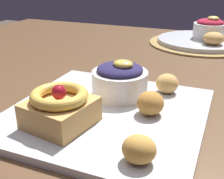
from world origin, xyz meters
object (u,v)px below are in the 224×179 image
Objects in this scene: berry_ramekin at (120,80)px; fritter_front at (150,103)px; fritter_middle at (139,149)px; back_plate at (201,41)px; back_ramekin at (210,29)px; back_pastry at (214,38)px; cake_slice at (60,108)px; fritter_back at (167,83)px; front_plate at (107,113)px.

fritter_front is at bearing -35.38° from berry_ramekin.
berry_ramekin is 0.19m from fritter_middle.
fritter_front is 0.54m from back_plate.
back_ramekin reaches higher than fritter_middle.
back_ramekin reaches higher than berry_ramekin.
back_ramekin is at bearing 33.97° from back_plate.
back_pastry reaches higher than fritter_front.
back_ramekin is at bearing 77.44° from cake_slice.
cake_slice is at bearing -107.23° from berry_ramekin.
fritter_middle is 0.60m from back_pastry.
fritter_back is (0.11, 0.17, -0.01)m from cake_slice.
fritter_middle is 0.41× the size of back_ramekin.
front_plate is at bearing -103.39° from back_pastry.
front_plate is 0.07m from fritter_front.
cake_slice is at bearing -102.56° from back_ramekin.
cake_slice is 1.02× the size of back_ramekin.
fritter_front is 0.12m from fritter_middle.
fritter_middle is at bearing -89.16° from back_plate.
back_pastry is (0.02, -0.08, -0.01)m from back_ramekin.
fritter_middle is 0.68m from back_ramekin.
front_plate is 6.95× the size of fritter_front.
cake_slice is at bearing -106.04° from back_pastry.
berry_ramekin is 0.50m from back_plate.
front_plate is 3.04× the size of back_ramekin.
fritter_back is at bearing -93.37° from back_ramekin.
back_plate reaches higher than front_plate.
fritter_front reaches higher than front_plate.
back_ramekin is 0.08m from back_pastry.
fritter_back is 0.46m from back_ramekin.
back_plate is 0.04m from back_ramekin.
back_pastry is (0.12, 0.43, -0.01)m from berry_ramekin.
back_ramekin is at bearing 86.63° from fritter_back.
fritter_middle is 0.66m from back_plate.
berry_ramekin is at bearing 117.82° from fritter_middle.
back_pastry is at bearing 76.61° from front_plate.
cake_slice is at bearing -101.01° from back_plate.
back_plate is (0.08, 0.56, 0.01)m from front_plate.
cake_slice is 0.21m from fritter_back.
berry_ramekin is 1.65× the size of back_pastry.
fritter_back is (0.00, 0.09, -0.00)m from fritter_front.
back_ramekin is at bearing 86.71° from fritter_front.
fritter_front is 0.09m from fritter_back.
cake_slice is 0.14m from berry_ramekin.
berry_ramekin reaches higher than fritter_middle.
fritter_back is 0.41× the size of back_ramekin.
back_plate is 0.08m from back_pastry.
back_plate is at bearing 88.81° from fritter_front.
back_pastry reaches higher than fritter_middle.
back_pastry is at bearing 74.32° from berry_ramekin.
back_ramekin is (0.10, 0.57, 0.04)m from front_plate.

